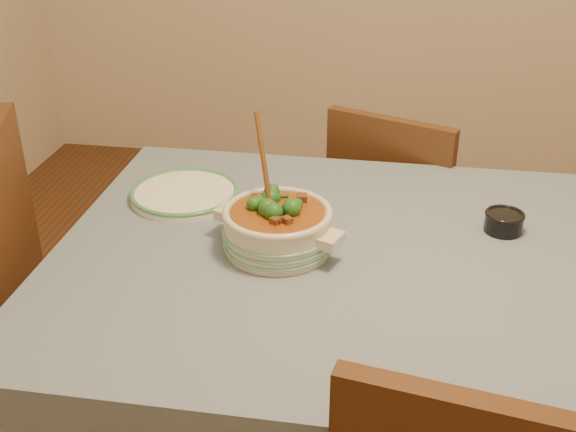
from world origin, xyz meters
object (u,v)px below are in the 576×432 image
Objects in this scene: white_plate at (185,193)px; dining_table at (420,295)px; condiment_bowl at (504,221)px; chair_far at (397,217)px; stew_casserole at (277,225)px.

dining_table is at bearing -19.65° from white_plate.
condiment_bowl is at bearing -3.45° from white_plate.
white_plate is at bearing 176.55° from condiment_bowl.
dining_table is at bearing 116.53° from chair_far.
white_plate is (-0.29, 0.22, -0.05)m from stew_casserole.
chair_far is at bearing 69.32° from stew_casserole.
dining_table is at bearing -137.46° from condiment_bowl.
chair_far is at bearing 114.89° from condiment_bowl.
condiment_bowl is (0.52, 0.17, -0.03)m from stew_casserole.
white_plate is 0.79m from chair_far.
condiment_bowl reaches higher than dining_table.
stew_casserole is 0.83m from chair_far.
stew_casserole is 1.07× the size of white_plate.
stew_casserole reaches higher than chair_far.
stew_casserole reaches higher than white_plate.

